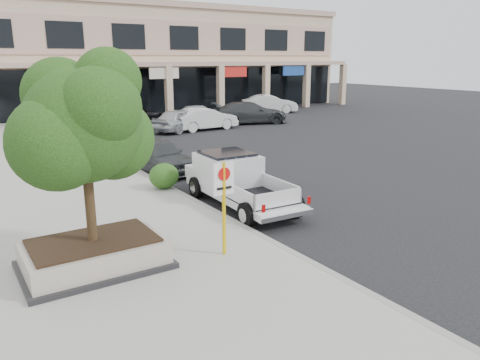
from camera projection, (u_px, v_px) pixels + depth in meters
name	position (u px, v px, depth m)	size (l,w,h in m)	color
ground	(313.00, 233.00, 13.21)	(120.00, 120.00, 0.00)	black
sidewalk	(61.00, 208.00, 15.17)	(8.00, 52.00, 0.15)	gray
curb	(172.00, 190.00, 17.25)	(0.20, 52.00, 0.15)	gray
strip_mall	(137.00, 58.00, 43.76)	(40.55, 12.43, 9.50)	tan
planter	(94.00, 254.00, 10.64)	(3.20, 2.20, 0.68)	black
planter_tree	(88.00, 124.00, 10.09)	(2.90, 2.55, 4.00)	black
no_parking_sign	(224.00, 196.00, 11.07)	(0.55, 0.09, 2.30)	#DDB50B
hedge	(164.00, 176.00, 17.10)	(1.10, 0.99, 0.94)	#173F12
pickup_truck	(242.00, 182.00, 15.38)	(1.98, 5.35, 1.69)	silver
curb_car_a	(159.00, 155.00, 20.16)	(1.71, 4.24, 1.45)	#303436
curb_car_b	(137.00, 148.00, 22.17)	(1.41, 4.04, 1.33)	#9EA1A5
curb_car_c	(114.00, 131.00, 26.37)	(2.31, 5.69, 1.65)	white
curb_car_d	(72.00, 119.00, 32.13)	(2.41, 5.23, 1.45)	black
lot_car_a	(182.00, 120.00, 31.39)	(1.82, 4.53, 1.54)	#A6A9AE
lot_car_b	(205.00, 119.00, 32.04)	(1.61, 4.61, 1.52)	silver
lot_car_c	(250.00, 113.00, 35.13)	(2.28, 5.61, 1.63)	#2D3033
lot_car_d	(136.00, 115.00, 34.63)	(2.21, 4.79, 1.33)	black
lot_car_e	(200.00, 113.00, 35.88)	(1.63, 4.05, 1.38)	#ACB0B4
lot_car_f	(269.00, 104.00, 42.04)	(1.71, 4.91, 1.62)	silver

